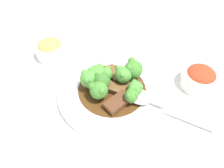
% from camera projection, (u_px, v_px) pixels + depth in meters
% --- Properties ---
extents(ground_plane, '(4.00, 4.00, 0.00)m').
position_uv_depth(ground_plane, '(112.00, 92.00, 0.58)').
color(ground_plane, white).
extents(main_plate, '(0.29, 0.29, 0.02)m').
position_uv_depth(main_plate, '(112.00, 90.00, 0.58)').
color(main_plate, white).
rests_on(main_plate, ground_plane).
extents(beef_strip_0, '(0.06, 0.03, 0.01)m').
position_uv_depth(beef_strip_0, '(113.00, 73.00, 0.60)').
color(beef_strip_0, brown).
rests_on(beef_strip_0, main_plate).
extents(beef_strip_1, '(0.04, 0.05, 0.01)m').
position_uv_depth(beef_strip_1, '(132.00, 84.00, 0.57)').
color(beef_strip_1, brown).
rests_on(beef_strip_1, main_plate).
extents(beef_strip_2, '(0.05, 0.04, 0.01)m').
position_uv_depth(beef_strip_2, '(103.00, 72.00, 0.60)').
color(beef_strip_2, brown).
rests_on(beef_strip_2, main_plate).
extents(beef_strip_3, '(0.05, 0.07, 0.01)m').
position_uv_depth(beef_strip_3, '(118.00, 102.00, 0.53)').
color(beef_strip_3, '#56331E').
rests_on(beef_strip_3, main_plate).
extents(beef_strip_4, '(0.07, 0.06, 0.01)m').
position_uv_depth(beef_strip_4, '(119.00, 89.00, 0.56)').
color(beef_strip_4, brown).
rests_on(beef_strip_4, main_plate).
extents(broccoli_floret_0, '(0.05, 0.05, 0.05)m').
position_uv_depth(broccoli_floret_0, '(99.00, 90.00, 0.53)').
color(broccoli_floret_0, '#8EB756').
rests_on(broccoli_floret_0, main_plate).
extents(broccoli_floret_1, '(0.04, 0.04, 0.04)m').
position_uv_depth(broccoli_floret_1, '(135.00, 88.00, 0.54)').
color(broccoli_floret_1, '#8EB756').
rests_on(broccoli_floret_1, main_plate).
extents(broccoli_floret_2, '(0.04, 0.04, 0.05)m').
position_uv_depth(broccoli_floret_2, '(102.00, 81.00, 0.54)').
color(broccoli_floret_2, '#8EB756').
rests_on(broccoli_floret_2, main_plate).
extents(broccoli_floret_3, '(0.04, 0.04, 0.04)m').
position_uv_depth(broccoli_floret_3, '(106.00, 74.00, 0.57)').
color(broccoli_floret_3, '#7FA84C').
rests_on(broccoli_floret_3, main_plate).
extents(broccoli_floret_4, '(0.05, 0.05, 0.06)m').
position_uv_depth(broccoli_floret_4, '(133.00, 68.00, 0.57)').
color(broccoli_floret_4, '#8EB756').
rests_on(broccoli_floret_4, main_plate).
extents(broccoli_floret_5, '(0.05, 0.05, 0.05)m').
position_uv_depth(broccoli_floret_5, '(89.00, 79.00, 0.55)').
color(broccoli_floret_5, '#7FA84C').
rests_on(broccoli_floret_5, main_plate).
extents(broccoli_floret_6, '(0.05, 0.05, 0.05)m').
position_uv_depth(broccoli_floret_6, '(97.00, 74.00, 0.56)').
color(broccoli_floret_6, '#7FA84C').
rests_on(broccoli_floret_6, main_plate).
extents(broccoli_floret_7, '(0.03, 0.03, 0.04)m').
position_uv_depth(broccoli_floret_7, '(131.00, 96.00, 0.52)').
color(broccoli_floret_7, '#8EB756').
rests_on(broccoli_floret_7, main_plate).
extents(broccoli_floret_8, '(0.04, 0.04, 0.05)m').
position_uv_depth(broccoli_floret_8, '(123.00, 74.00, 0.56)').
color(broccoli_floret_8, '#7FA84C').
rests_on(broccoli_floret_8, main_plate).
extents(serving_spoon, '(0.21, 0.15, 0.01)m').
position_uv_depth(serving_spoon, '(144.00, 98.00, 0.54)').
color(serving_spoon, silver).
rests_on(serving_spoon, main_plate).
extents(side_bowl_kimchi, '(0.10, 0.10, 0.06)m').
position_uv_depth(side_bowl_kimchi, '(200.00, 78.00, 0.58)').
color(side_bowl_kimchi, white).
rests_on(side_bowl_kimchi, ground_plane).
extents(side_bowl_appetizer, '(0.09, 0.09, 0.05)m').
position_uv_depth(side_bowl_appetizer, '(50.00, 49.00, 0.66)').
color(side_bowl_appetizer, white).
rests_on(side_bowl_appetizer, ground_plane).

